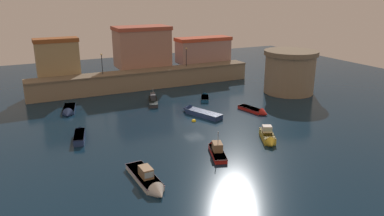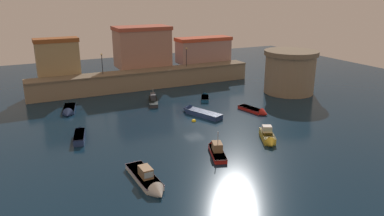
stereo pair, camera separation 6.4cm
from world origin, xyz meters
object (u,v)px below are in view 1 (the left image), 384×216
Objects in this scene: moored_boat_0 at (198,112)px; moored_boat_5 at (153,99)px; moored_boat_8 at (268,137)px; moored_boat_4 at (216,149)px; moored_boat_6 at (149,181)px; fortress_tower at (290,72)px; quay_lamp_0 at (102,61)px; mooring_buoy_0 at (194,121)px; moored_boat_7 at (205,97)px; moored_boat_3 at (80,135)px; quay_lamp_1 at (186,54)px; moored_boat_1 at (256,111)px; moored_boat_2 at (69,111)px.

moored_boat_5 reaches higher than moored_boat_0.
moored_boat_4 is at bearing -62.53° from moored_boat_8.
moored_boat_4 is at bearing 108.72° from moored_boat_6.
moored_boat_0 is at bearing -168.61° from fortress_tower.
moored_boat_4 is (-4.20, -12.92, 0.05)m from moored_boat_0.
quay_lamp_0 is at bearing 50.31° from moored_boat_5.
moored_boat_7 is at bearing 54.45° from mooring_buoy_0.
fortress_tower reaches higher than quay_lamp_0.
moored_boat_0 is at bearing -71.21° from moored_boat_3.
quay_lamp_1 is 0.50× the size of moored_boat_6.
moored_boat_6 is 18.30m from mooring_buoy_0.
moored_boat_3 is 0.75× the size of moored_boat_6.
moored_boat_0 is at bearing -140.25° from moored_boat_5.
moored_boat_1 is (1.58, -21.38, -5.54)m from quay_lamp_1.
moored_boat_6 is 1.44× the size of moored_boat_8.
moored_boat_2 is 9.73× the size of mooring_buoy_0.
quay_lamp_0 is at bearing 4.98° from moored_boat_0.
moored_boat_4 is (-10.93, -31.36, -5.37)m from quay_lamp_1.
moored_boat_5 is at bearing 156.49° from moored_boat_6.
mooring_buoy_0 is at bearing 64.70° from moored_boat_2.
quay_lamp_1 is at bearing 123.36° from moored_boat_2.
quay_lamp_1 reaches higher than moored_boat_3.
quay_lamp_0 is at bearing 28.79° from moored_boat_4.
quay_lamp_0 is 28.46m from moored_boat_1.
moored_boat_8 is at bearing -39.96° from moored_boat_1.
moored_boat_1 is at bearing 178.48° from moored_boat_8.
moored_boat_0 is 1.65× the size of moored_boat_7.
moored_boat_6 is 17.06m from moored_boat_8.
fortress_tower is 24.71m from moored_boat_5.
moored_boat_5 is at bearing 168.03° from fortress_tower.
quay_lamp_1 is 23.32m from mooring_buoy_0.
mooring_buoy_0 is at bearing 119.87° from moored_boat_0.
moored_boat_4 is 7.33m from moored_boat_8.
moored_boat_4 reaches higher than moored_boat_5.
moored_boat_2 is 1.43× the size of moored_boat_7.
moored_boat_2 is 19.19m from mooring_buoy_0.
moored_boat_1 is at bearing 76.61° from moored_boat_2.
moored_boat_1 is 1.03× the size of moored_boat_3.
moored_boat_6 reaches higher than moored_boat_3.
moored_boat_8 is 7.94× the size of mooring_buoy_0.
moored_boat_1 is (-11.94, -7.02, -3.58)m from fortress_tower.
fortress_tower is 1.62× the size of moored_boat_4.
quay_lamp_1 is at bearing 67.59° from mooring_buoy_0.
moored_boat_6 is at bearing 176.86° from moored_boat_5.
quay_lamp_0 is at bearing 180.00° from quay_lamp_1.
moored_boat_2 is at bearing -174.75° from moored_boat_6.
moored_boat_1 is 0.90× the size of moored_boat_2.
quay_lamp_0 is 0.67× the size of moored_boat_3.
moored_boat_8 is 11.49m from mooring_buoy_0.
moored_boat_4 is at bearing 139.41° from moored_boat_0.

